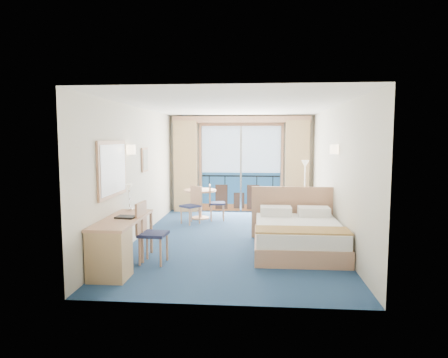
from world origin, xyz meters
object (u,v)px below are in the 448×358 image
Objects in this scene: table_chair_a at (214,200)px; armchair at (295,206)px; desk_chair at (148,229)px; floor_lamp at (305,175)px; round_table at (200,197)px; nightstand at (318,222)px; desk at (112,248)px; bed at (297,235)px; table_chair_b at (193,203)px.

armchair is at bearing -88.70° from table_chair_a.
desk_chair is 3.62m from table_chair_a.
round_table is (-2.67, -0.13, -0.58)m from floor_lamp.
desk is (-3.49, -2.98, 0.18)m from nightstand.
bed is at bearing -99.08° from floor_lamp.
bed reaches higher than armchair.
floor_lamp is 2.93m from table_chair_b.
floor_lamp is (-0.12, 1.54, 0.89)m from nightstand.
nightstand is at bearing -85.62° from floor_lamp.
nightstand is at bearing -125.17° from table_chair_a.
desk is at bearing -58.32° from table_chair_b.
round_table is at bearing -0.86° from desk_chair.
floor_lamp is at bearing 55.52° from table_chair_b.
table_chair_b is at bearing -165.22° from floor_lamp.
bed reaches higher than desk_chair.
desk_chair is at bearing -95.16° from round_table.
desk_chair is at bearing -160.13° from bed.
desk_chair is at bearing 61.70° from desk.
bed is 3.09m from floor_lamp.
round_table is at bearing -35.79° from armchair.
desk_chair is 1.22× the size of round_table.
floor_lamp is (0.23, -0.03, 0.81)m from armchair.
table_chair_a is at bearing -24.87° from round_table.
desk is 1.65× the size of desk_chair.
table_chair_b reaches higher than desk.
floor_lamp is 4.92m from desk_chair.
desk is 4.45m from round_table.
bed is 2.44× the size of round_table.
nightstand is 0.61× the size of round_table.
armchair is 0.89× the size of round_table.
table_chair_a is (-1.82, 2.63, 0.20)m from bed.
bed is at bearing -51.88° from round_table.
bed is at bearing 28.72° from desk.
armchair is (-0.35, 1.57, 0.08)m from nightstand.
desk is 1.88× the size of table_chair_a.
armchair is 4.78m from desk_chair.
bed is 3.20m from table_chair_a.
bed is at bearing -153.25° from table_chair_a.
desk is (-2.90, -1.59, 0.14)m from bed.
floor_lamp is 1.69× the size of table_chair_a.
round_table is at bearing 128.12° from bed.
floor_lamp is 1.81× the size of round_table.
armchair is 0.84m from floor_lamp.
desk_chair is (-3.01, -3.85, -0.57)m from floor_lamp.
round_table is at bearing 57.18° from table_chair_a.
desk_chair reaches higher than armchair.
round_table is at bearing -177.24° from floor_lamp.
round_table is (-2.44, -0.16, 0.23)m from armchair.
nightstand is 0.56× the size of table_chair_b.
table_chair_b is at bearing 123.83° from table_chair_a.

